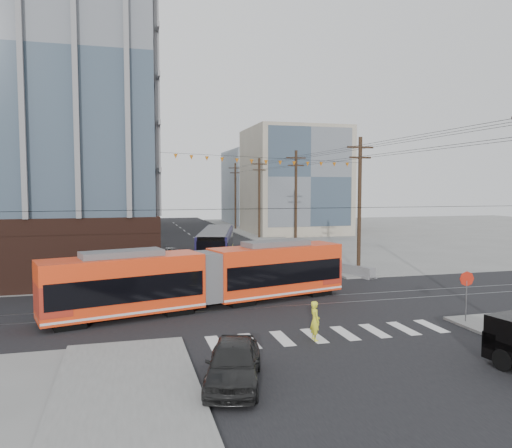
{
  "coord_description": "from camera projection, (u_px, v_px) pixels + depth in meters",
  "views": [
    {
      "loc": [
        -9.5,
        -24.85,
        7.13
      ],
      "look_at": [
        -0.66,
        8.31,
        4.55
      ],
      "focal_mm": 35.0,
      "sensor_mm": 36.0,
      "label": 1
    }
  ],
  "objects": [
    {
      "name": "parked_car_white",
      "position": [
        180.0,
        264.0,
        41.8
      ],
      "size": [
        2.62,
        4.95,
        1.37
      ],
      "primitive_type": "imported",
      "rotation": [
        0.0,
        0.0,
        2.99
      ],
      "color": "#BAB2AF",
      "rests_on": "ground"
    },
    {
      "name": "black_sedan",
      "position": [
        233.0,
        363.0,
        17.93
      ],
      "size": [
        3.16,
        5.07,
        1.61
      ],
      "primitive_type": "imported",
      "rotation": [
        0.0,
        0.0,
        -0.29
      ],
      "color": "black",
      "rests_on": "ground"
    },
    {
      "name": "streetcar",
      "position": [
        206.0,
        278.0,
        29.34
      ],
      "size": [
        18.49,
        7.31,
        3.56
      ],
      "primitive_type": null,
      "rotation": [
        0.0,
        0.0,
        0.26
      ],
      "color": "red",
      "rests_on": "ground"
    },
    {
      "name": "jersey_barrier",
      "position": [
        353.0,
        270.0,
        40.11
      ],
      "size": [
        2.2,
        4.42,
        0.87
      ],
      "primitive_type": "cube",
      "rotation": [
        0.0,
        0.0,
        0.3
      ],
      "color": "gray",
      "rests_on": "ground"
    },
    {
      "name": "bg_bldg_nw_near",
      "position": [
        69.0,
        174.0,
        71.98
      ],
      "size": [
        18.0,
        16.0,
        18.0
      ],
      "primitive_type": "cube",
      "color": "#8C99A5",
      "rests_on": "ground"
    },
    {
      "name": "pedestrian",
      "position": [
        315.0,
        321.0,
        23.07
      ],
      "size": [
        0.45,
        0.68,
        1.85
      ],
      "primitive_type": "imported",
      "rotation": [
        0.0,
        0.0,
        1.59
      ],
      "color": "yellow",
      "rests_on": "ground"
    },
    {
      "name": "parked_car_silver",
      "position": [
        171.0,
        265.0,
        40.19
      ],
      "size": [
        3.22,
        5.33,
        1.66
      ],
      "primitive_type": "imported",
      "rotation": [
        0.0,
        0.0,
        2.83
      ],
      "color": "#ADAFB2",
      "rests_on": "ground"
    },
    {
      "name": "utility_pole_far",
      "position": [
        235.0,
        196.0,
        82.65
      ],
      "size": [
        0.3,
        0.3,
        11.0
      ],
      "primitive_type": "cylinder",
      "color": "black",
      "rests_on": "ground"
    },
    {
      "name": "bg_bldg_ne_near",
      "position": [
        294.0,
        181.0,
        76.68
      ],
      "size": [
        14.0,
        14.0,
        16.0
      ],
      "primitive_type": "cube",
      "color": "gray",
      "rests_on": "ground"
    },
    {
      "name": "bg_bldg_nw_far",
      "position": [
        97.0,
        171.0,
        91.95
      ],
      "size": [
        16.0,
        18.0,
        20.0
      ],
      "primitive_type": "cube",
      "color": "gray",
      "rests_on": "ground"
    },
    {
      "name": "city_bus",
      "position": [
        216.0,
        247.0,
        44.74
      ],
      "size": [
        5.49,
        12.27,
        3.4
      ],
      "primitive_type": null,
      "rotation": [
        0.0,
        0.0,
        -0.25
      ],
      "color": "#120E34",
      "rests_on": "ground"
    },
    {
      "name": "parked_car_grey",
      "position": [
        169.0,
        253.0,
        49.02
      ],
      "size": [
        2.81,
        4.59,
        1.19
      ],
      "primitive_type": "imported",
      "rotation": [
        0.0,
        0.0,
        3.35
      ],
      "color": "slate",
      "rests_on": "ground"
    },
    {
      "name": "bg_bldg_ne_far",
      "position": [
        270.0,
        187.0,
        96.54
      ],
      "size": [
        16.0,
        16.0,
        14.0
      ],
      "primitive_type": "cube",
      "color": "#8C99A5",
      "rests_on": "ground"
    },
    {
      "name": "ground",
      "position": [
        307.0,
        319.0,
        26.92
      ],
      "size": [
        160.0,
        160.0,
        0.0
      ],
      "primitive_type": "plane",
      "color": "slate"
    },
    {
      "name": "stop_sign",
      "position": [
        466.0,
        300.0,
        25.79
      ],
      "size": [
        0.87,
        0.87,
        2.59
      ],
      "primitive_type": null,
      "rotation": [
        0.0,
        0.0,
        -0.12
      ],
      "color": "#B21F10",
      "rests_on": "ground"
    }
  ]
}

